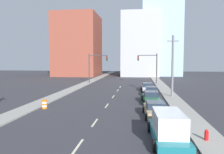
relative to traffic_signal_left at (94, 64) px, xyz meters
The scene contains 21 objects.
sidewalk_left 6.46m from the traffic_signal_left, 110.10° to the left, with size 2.20×96.32×0.13m.
sidewalk_right 16.05m from the traffic_signal_left, 17.10° to the left, with size 2.20×96.32×0.13m.
lane_stripe_at_7m 37.44m from the traffic_signal_left, 79.84° to the right, with size 0.16×2.40×0.01m, color beige.
lane_stripe_at_12m 32.45m from the traffic_signal_left, 78.23° to the right, with size 0.16×2.40×0.01m, color beige.
lane_stripe_at_19m 25.81m from the traffic_signal_left, 75.06° to the right, with size 0.16×2.40×0.01m, color beige.
lane_stripe_at_25m 19.79m from the traffic_signal_left, 70.14° to the right, with size 0.16×2.40×0.01m, color beige.
lane_stripe_at_32m 14.05m from the traffic_signal_left, 60.59° to the right, with size 0.16×2.40×0.01m, color beige.
lane_stripe_at_37m 10.18m from the traffic_signal_left, 44.57° to the right, with size 0.16×2.40×0.01m, color beige.
building_brick_left 27.16m from the traffic_signal_left, 113.72° to the left, with size 14.00×16.00×20.61m.
building_office_center 30.72m from the traffic_signal_left, 69.65° to the left, with size 12.00×20.00×20.58m.
building_glass_right 38.30m from the traffic_signal_left, 61.32° to the left, with size 13.00×20.00×30.07m.
traffic_signal_left is the anchor object (origin of this frame).
traffic_signal_right 12.92m from the traffic_signal_left, ahead, with size 4.40×0.35×6.74m.
utility_pole_right_mid 23.14m from the traffic_signal_left, 49.94° to the right, with size 1.60×0.32×8.72m.
traffic_barrel 27.15m from the traffic_signal_left, 89.91° to the right, with size 0.56×0.56×0.95m.
fire_hydrant 38.04m from the traffic_signal_left, 67.40° to the right, with size 0.26×0.26×0.84m.
box_truck_teal 37.35m from the traffic_signal_left, 71.01° to the right, with size 2.44×5.61×1.98m.
sedan_tan 31.32m from the traffic_signal_left, 67.80° to the right, with size 2.31×4.85×1.39m.
sedan_green 25.44m from the traffic_signal_left, 62.35° to the right, with size 2.28×4.78×1.45m.
sedan_gray 21.30m from the traffic_signal_left, 55.00° to the right, with size 2.19×4.36×1.42m.
sedan_silver 16.98m from the traffic_signal_left, 45.37° to the right, with size 2.26×4.80×1.40m.
Camera 1 is at (3.66, -5.56, 5.24)m, focal length 35.00 mm.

